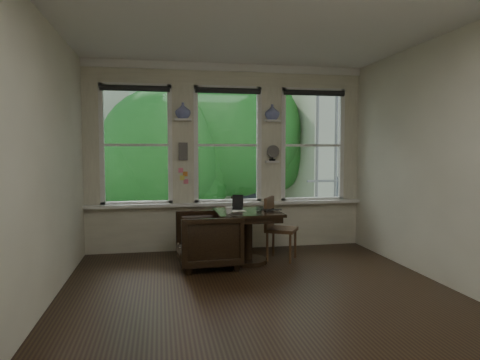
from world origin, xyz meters
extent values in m
plane|color=black|center=(0.00, 0.00, 0.00)|extent=(4.50, 4.50, 0.00)
plane|color=silver|center=(0.00, 0.00, 3.00)|extent=(4.50, 4.50, 0.00)
plane|color=beige|center=(0.00, 2.25, 1.50)|extent=(4.50, 0.00, 4.50)
plane|color=beige|center=(0.00, -2.25, 1.50)|extent=(4.50, 0.00, 4.50)
plane|color=beige|center=(-2.25, 0.00, 1.50)|extent=(0.00, 4.50, 4.50)
plane|color=beige|center=(2.25, 0.00, 1.50)|extent=(0.00, 4.50, 4.50)
cube|color=white|center=(-0.72, 2.15, 2.10)|extent=(0.26, 0.16, 0.03)
cube|color=white|center=(0.72, 2.15, 2.10)|extent=(0.26, 0.16, 0.03)
cube|color=#59544F|center=(-0.72, 2.18, 1.60)|extent=(0.14, 0.06, 0.28)
imported|color=silver|center=(-0.72, 2.15, 2.24)|extent=(0.24, 0.24, 0.25)
imported|color=silver|center=(0.72, 2.15, 2.24)|extent=(0.24, 0.24, 0.25)
imported|color=black|center=(-0.45, 1.15, 0.38)|extent=(0.89, 0.86, 0.77)
cube|color=maroon|center=(-0.45, 1.15, 0.45)|extent=(0.45, 0.45, 0.06)
imported|color=black|center=(0.44, 1.15, 0.76)|extent=(0.36, 0.28, 0.02)
imported|color=white|center=(-0.18, 1.04, 0.80)|extent=(0.12, 0.12, 0.10)
imported|color=white|center=(0.27, 1.11, 0.79)|extent=(0.14, 0.14, 0.09)
cube|color=black|center=(0.02, 1.42, 0.86)|extent=(0.18, 0.12, 0.22)
cube|color=silver|center=(-0.02, 1.37, 0.75)|extent=(0.25, 0.32, 0.00)
camera|label=1|loc=(-1.10, -4.67, 1.62)|focal=32.00mm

